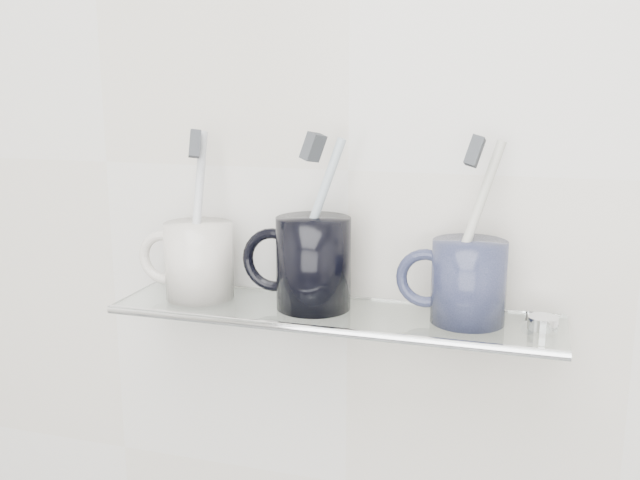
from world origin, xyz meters
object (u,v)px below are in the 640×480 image
at_px(mug_center, 313,263).
at_px(mug_right, 469,282).
at_px(shelf_glass, 333,314).
at_px(mug_left, 199,260).

relative_size(mug_center, mug_right, 1.17).
xyz_separation_m(shelf_glass, mug_right, (0.15, 0.00, 0.05)).
distance_m(mug_center, mug_right, 0.17).
xyz_separation_m(shelf_glass, mug_center, (-0.02, 0.00, 0.06)).
distance_m(shelf_glass, mug_left, 0.17).
xyz_separation_m(mug_left, mug_center, (0.14, 0.00, 0.01)).
distance_m(mug_left, mug_center, 0.14).
relative_size(shelf_glass, mug_left, 5.59).
bearing_deg(shelf_glass, mug_right, 1.95).
bearing_deg(mug_center, mug_left, 175.36).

